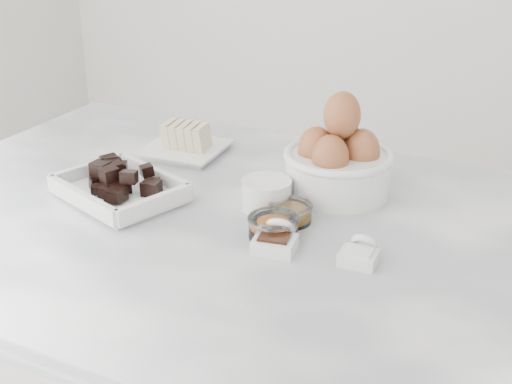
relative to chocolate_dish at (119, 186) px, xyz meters
The scene contains 9 objects.
marble_slab 0.22m from the chocolate_dish, ahead, with size 1.20×0.80×0.04m, color silver.
chocolate_dish is the anchor object (origin of this frame).
butter_plate 0.23m from the chocolate_dish, 94.27° to the left, with size 0.16×0.16×0.06m.
sugar_ramekin 0.25m from the chocolate_dish, 18.26° to the left, with size 0.08×0.08×0.05m.
egg_bowl 0.37m from the chocolate_dish, 30.52° to the left, with size 0.19×0.19×0.18m.
honey_bowl 0.30m from the chocolate_dish, ahead, with size 0.07×0.07×0.03m.
zest_bowl 0.29m from the chocolate_dish, ahead, with size 0.08×0.08×0.03m.
vanilla_spoon 0.31m from the chocolate_dish, ahead, with size 0.07×0.08×0.05m.
salt_spoon 0.43m from the chocolate_dish, ahead, with size 0.05×0.07×0.04m.
Camera 1 is at (0.49, -0.88, 1.44)m, focal length 50.00 mm.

